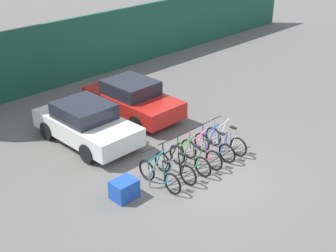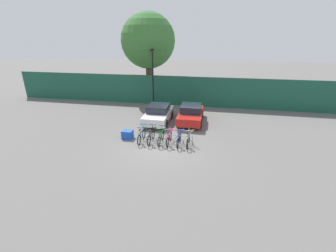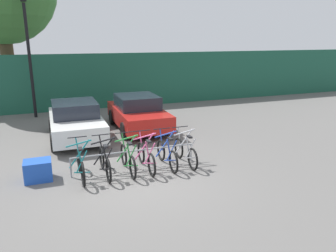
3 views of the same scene
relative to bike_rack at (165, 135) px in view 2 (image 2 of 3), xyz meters
The scene contains 14 objects.
ground_plane 0.84m from the bike_rack, 97.52° to the right, with size 120.00×120.00×0.00m, color #605E5B.
hoarding_wall 8.88m from the bike_rack, 90.58° to the left, with size 36.00×0.16×2.89m, color #19513D.
bike_rack is the anchor object (origin of this frame).
bicycle_teal 1.54m from the bike_rack, behind, with size 0.68×1.71×1.05m.
bicycle_black 0.90m from the bike_rack, behind, with size 0.68×1.71×1.05m.
bicycle_green 0.30m from the bike_rack, 147.40° to the right, with size 0.68×1.71×1.05m.
bicycle_pink 0.35m from the bike_rack, 26.39° to the right, with size 0.68×1.71×1.05m.
bicycle_blue 0.96m from the bike_rack, ahead, with size 0.68×1.71×1.05m.
bicycle_silver 1.54m from the bike_rack, ahead, with size 0.68×1.71×1.05m.
car_white 3.85m from the bike_rack, 109.65° to the left, with size 1.91×3.95×1.40m.
car_red 4.32m from the bike_rack, 73.34° to the left, with size 1.91×3.99×1.40m.
lamp_post 8.70m from the bike_rack, 109.70° to the left, with size 0.24×0.44×5.41m.
cargo_crate 2.62m from the bike_rack, behind, with size 0.70×0.56×0.55m, color blue.
tree_behind_hoarding 12.63m from the bike_rack, 110.46° to the left, with size 5.53×5.53×8.84m.
Camera 2 is at (2.84, -12.25, 6.31)m, focal length 24.00 mm.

